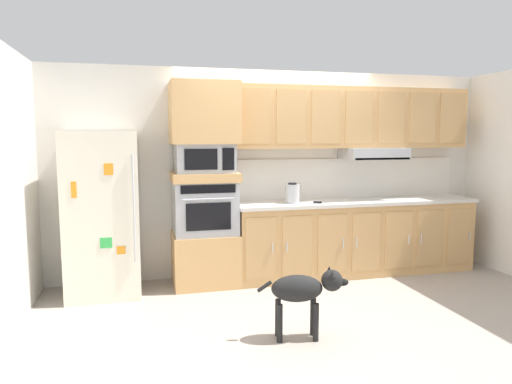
% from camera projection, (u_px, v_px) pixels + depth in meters
% --- Properties ---
extents(ground_plane, '(9.60, 9.60, 0.00)m').
position_uv_depth(ground_plane, '(304.00, 298.00, 5.01)').
color(ground_plane, '#9E9389').
extents(back_kitchen_wall, '(6.20, 0.12, 2.50)m').
position_uv_depth(back_kitchen_wall, '(275.00, 173.00, 5.93)').
color(back_kitchen_wall, silver).
rests_on(back_kitchen_wall, ground).
extents(side_panel_left, '(0.12, 7.10, 2.50)m').
position_uv_depth(side_panel_left, '(7.00, 188.00, 4.18)').
color(side_panel_left, silver).
rests_on(side_panel_left, ground).
extents(refrigerator, '(0.76, 0.73, 1.76)m').
position_uv_depth(refrigerator, '(103.00, 214.00, 5.06)').
color(refrigerator, silver).
rests_on(refrigerator, ground).
extents(oven_base_cabinet, '(0.74, 0.62, 0.60)m').
position_uv_depth(oven_base_cabinet, '(205.00, 258.00, 5.46)').
color(oven_base_cabinet, tan).
rests_on(oven_base_cabinet, ground).
extents(built_in_oven, '(0.70, 0.62, 0.60)m').
position_uv_depth(built_in_oven, '(205.00, 207.00, 5.39)').
color(built_in_oven, '#A8AAAF').
rests_on(built_in_oven, oven_base_cabinet).
extents(appliance_mid_shelf, '(0.74, 0.62, 0.10)m').
position_uv_depth(appliance_mid_shelf, '(204.00, 177.00, 5.35)').
color(appliance_mid_shelf, tan).
rests_on(appliance_mid_shelf, built_in_oven).
extents(microwave, '(0.64, 0.54, 0.32)m').
position_uv_depth(microwave, '(204.00, 158.00, 5.32)').
color(microwave, '#A8AAAF').
rests_on(microwave, appliance_mid_shelf).
extents(appliance_upper_cabinet, '(0.74, 0.62, 0.68)m').
position_uv_depth(appliance_upper_cabinet, '(203.00, 113.00, 5.27)').
color(appliance_upper_cabinet, tan).
rests_on(appliance_upper_cabinet, microwave).
extents(lower_cabinet_run, '(3.01, 0.63, 0.88)m').
position_uv_depth(lower_cabinet_run, '(355.00, 238.00, 5.90)').
color(lower_cabinet_run, tan).
rests_on(lower_cabinet_run, ground).
extents(countertop_slab, '(3.05, 0.64, 0.04)m').
position_uv_depth(countertop_slab, '(356.00, 202.00, 5.85)').
color(countertop_slab, beige).
rests_on(countertop_slab, lower_cabinet_run).
extents(backsplash_panel, '(3.05, 0.02, 0.50)m').
position_uv_depth(backsplash_panel, '(346.00, 178.00, 6.09)').
color(backsplash_panel, silver).
rests_on(backsplash_panel, countertop_slab).
extents(upper_cabinet_with_hood, '(3.01, 0.48, 0.88)m').
position_uv_depth(upper_cabinet_with_hood, '(354.00, 120.00, 5.85)').
color(upper_cabinet_with_hood, tan).
rests_on(upper_cabinet_with_hood, backsplash_panel).
extents(screwdriver, '(0.15, 0.16, 0.03)m').
position_uv_depth(screwdriver, '(318.00, 202.00, 5.57)').
color(screwdriver, black).
rests_on(screwdriver, countertop_slab).
extents(electric_kettle, '(0.17, 0.17, 0.24)m').
position_uv_depth(electric_kettle, '(292.00, 193.00, 5.58)').
color(electric_kettle, '#A8AAAF').
rests_on(electric_kettle, countertop_slab).
extents(dog, '(0.77, 0.30, 0.61)m').
position_uv_depth(dog, '(304.00, 290.00, 3.97)').
color(dog, black).
rests_on(dog, ground).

